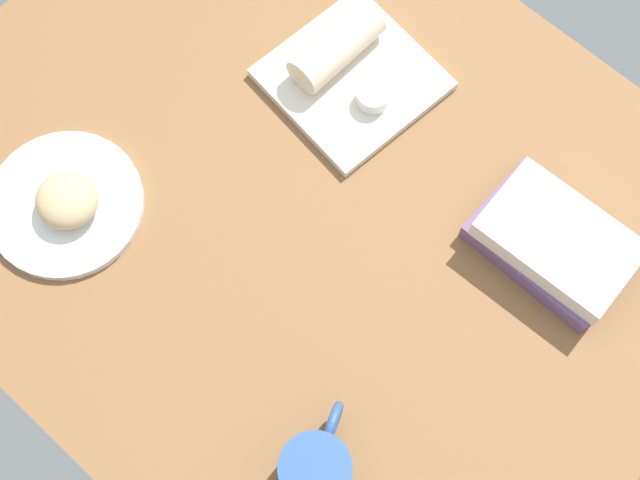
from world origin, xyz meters
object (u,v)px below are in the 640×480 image
scone_pastry (67,200)px  square_plate (352,79)px  round_plate (65,204)px  book_stack (556,242)px  coffee_mug (316,469)px  sauce_cup (373,96)px  breakfast_wrap (337,47)px

scone_pastry → square_plate: bearing=69.1°
round_plate → scone_pastry: (1.18, 0.24, 3.06)cm
round_plate → book_stack: 66.05cm
scone_pastry → coffee_mug: (48.07, -3.89, 0.65)cm
sauce_cup → breakfast_wrap: bearing=168.0°
scone_pastry → breakfast_wrap: breakfast_wrap is taller
square_plate → breakfast_wrap: 5.28cm
square_plate → sauce_cup: 5.25cm
book_stack → coffee_mug: bearing=-95.2°
square_plate → sauce_cup: bearing=-12.0°
round_plate → coffee_mug: 49.53cm
square_plate → breakfast_wrap: (-3.74, 0.80, 3.65)cm
scone_pastry → breakfast_wrap: size_ratio=0.59×
scone_pastry → square_plate: (15.32, 40.22, -2.96)cm
breakfast_wrap → book_stack: size_ratio=0.69×
round_plate → square_plate: 43.69cm
round_plate → sauce_cup: sauce_cup is taller
scone_pastry → breakfast_wrap: bearing=74.2°
scone_pastry → coffee_mug: bearing=-4.6°
breakfast_wrap → sauce_cup: bearing=170.9°
coffee_mug → book_stack: bearing=84.8°
sauce_cup → coffee_mug: (28.07, -43.10, 1.46)cm
scone_pastry → book_stack: 64.92cm
breakfast_wrap → round_plate: bearing=75.7°
sauce_cup → breakfast_wrap: breakfast_wrap is taller
sauce_cup → book_stack: 31.97cm
round_plate → sauce_cup: (21.18, 39.46, 2.26)cm
sauce_cup → book_stack: bearing=-0.6°
scone_pastry → coffee_mug: 48.24cm
sauce_cup → breakfast_wrap: 8.73cm
breakfast_wrap → book_stack: (40.39, -2.11, -1.24)cm
square_plate → book_stack: 36.75cm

